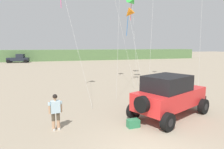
{
  "coord_description": "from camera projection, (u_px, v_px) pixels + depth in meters",
  "views": [
    {
      "loc": [
        -3.42,
        -6.04,
        3.77
      ],
      "look_at": [
        -0.3,
        3.93,
        2.28
      ],
      "focal_mm": 31.92,
      "sensor_mm": 36.0,
      "label": 1
    }
  ],
  "objects": [
    {
      "name": "dune_ridge",
      "position": [
        41.0,
        55.0,
        52.28
      ],
      "size": [
        90.0,
        6.52,
        2.81
      ],
      "primitive_type": "cube",
      "color": "#567A47",
      "rests_on": "ground_plane"
    },
    {
      "name": "jeep",
      "position": [
        170.0,
        95.0,
        10.62
      ],
      "size": [
        5.0,
        3.91,
        2.26
      ],
      "color": "red",
      "rests_on": "ground_plane"
    },
    {
      "name": "person_watching",
      "position": [
        55.0,
        110.0,
        8.88
      ],
      "size": [
        0.62,
        0.36,
        1.67
      ],
      "color": "tan",
      "rests_on": "ground_plane"
    },
    {
      "name": "cooler_box",
      "position": [
        133.0,
        123.0,
        9.31
      ],
      "size": [
        0.58,
        0.39,
        0.38
      ],
      "primitive_type": "cube",
      "rotation": [
        0.0,
        0.0,
        0.06
      ],
      "color": "#2D7F51",
      "rests_on": "ground_plane"
    },
    {
      "name": "distant_pickup",
      "position": [
        19.0,
        59.0,
        45.87
      ],
      "size": [
        4.82,
        2.95,
        1.98
      ],
      "color": "#1E232D",
      "rests_on": "ground_plane"
    },
    {
      "name": "kite_white_parafoil",
      "position": [
        129.0,
        14.0,
        18.6
      ],
      "size": [
        1.15,
        4.67,
        7.39
      ],
      "color": "orange",
      "rests_on": "ground_plane"
    },
    {
      "name": "kite_green_box",
      "position": [
        132.0,
        2.0,
        23.24
      ],
      "size": [
        2.45,
        6.28,
        9.73
      ],
      "color": "green",
      "rests_on": "ground_plane"
    }
  ]
}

